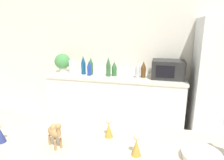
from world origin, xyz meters
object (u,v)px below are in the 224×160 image
object	(u,v)px
back_bottle_1	(89,68)
back_bottle_5	(108,67)
microwave	(168,69)
back_bottle_6	(114,69)
camel_figurine	(55,131)
back_bottle_0	(138,70)
paper_towel_roll	(73,67)
back_bottle_4	(83,65)
fruit_bowl	(202,156)
wise_man_figurine_purple	(1,134)
wise_man_figurine_crimson	(109,129)
wise_man_figurine_blue	(136,146)
back_bottle_2	(91,66)
back_bottle_3	(143,70)
potted_plant	(62,62)

from	to	relation	value
back_bottle_1	back_bottle_5	size ratio (longest dim) A/B	0.80
back_bottle_1	back_bottle_5	distance (m)	0.32
microwave	back_bottle_6	bearing A→B (deg)	-177.45
camel_figurine	microwave	bearing A→B (deg)	72.22
back_bottle_1	back_bottle_0	bearing A→B (deg)	-0.31
paper_towel_roll	microwave	xyz separation A→B (m)	(1.54, 0.08, 0.03)
microwave	back_bottle_4	distance (m)	1.36
back_bottle_5	fruit_bowl	size ratio (longest dim) A/B	1.48
back_bottle_4	microwave	bearing A→B (deg)	1.89
wise_man_figurine_purple	paper_towel_roll	bearing A→B (deg)	103.16
camel_figurine	back_bottle_1	bearing A→B (deg)	104.69
back_bottle_4	back_bottle_0	bearing A→B (deg)	-4.10
wise_man_figurine_crimson	wise_man_figurine_blue	bearing A→B (deg)	-37.52
back_bottle_5	wise_man_figurine_purple	xyz separation A→B (m)	(-0.12, -2.11, -0.01)
back_bottle_0	back_bottle_1	world-z (taller)	back_bottle_0
back_bottle_2	wise_man_figurine_purple	bearing A→B (deg)	-85.02
back_bottle_5	wise_man_figurine_blue	bearing A→B (deg)	-71.15
wise_man_figurine_blue	back_bottle_5	bearing A→B (deg)	108.85
back_bottle_3	back_bottle_6	distance (m)	0.46
potted_plant	fruit_bowl	size ratio (longest dim) A/B	1.55
wise_man_figurine_blue	back_bottle_6	bearing A→B (deg)	106.32
back_bottle_5	back_bottle_0	bearing A→B (deg)	-2.89
back_bottle_0	potted_plant	bearing A→B (deg)	174.77
back_bottle_4	wise_man_figurine_crimson	xyz separation A→B (m)	(0.94, -1.93, -0.02)
potted_plant	wise_man_figurine_blue	distance (m)	2.64
potted_plant	paper_towel_roll	world-z (taller)	potted_plant
back_bottle_4	wise_man_figurine_blue	distance (m)	2.37
wise_man_figurine_crimson	back_bottle_2	bearing A→B (deg)	112.64
back_bottle_4	wise_man_figurine_blue	world-z (taller)	back_bottle_4
potted_plant	back_bottle_0	world-z (taller)	potted_plant
back_bottle_4	wise_man_figurine_blue	bearing A→B (deg)	-61.39
fruit_bowl	wise_man_figurine_blue	size ratio (longest dim) A/B	1.62
wise_man_figurine_blue	wise_man_figurine_purple	world-z (taller)	wise_man_figurine_purple
back_bottle_0	wise_man_figurine_crimson	bearing A→B (deg)	-89.03
microwave	camel_figurine	world-z (taller)	microwave
paper_towel_roll	back_bottle_2	world-z (taller)	back_bottle_2
potted_plant	back_bottle_1	world-z (taller)	potted_plant
back_bottle_4	paper_towel_roll	bearing A→B (deg)	-169.58
back_bottle_3	back_bottle_2	bearing A→B (deg)	178.98
potted_plant	wise_man_figurine_purple	distance (m)	2.32
potted_plant	back_bottle_5	size ratio (longest dim) A/B	1.05
back_bottle_4	fruit_bowl	distance (m)	2.52
back_bottle_4	wise_man_figurine_crimson	distance (m)	2.15
wise_man_figurine_crimson	back_bottle_0	bearing A→B (deg)	90.97
fruit_bowl	wise_man_figurine_blue	distance (m)	0.35
back_bottle_3	fruit_bowl	distance (m)	2.11
potted_plant	back_bottle_3	distance (m)	1.40
back_bottle_0	back_bottle_3	distance (m)	0.11
back_bottle_5	fruit_bowl	bearing A→B (deg)	-62.54
back_bottle_0	back_bottle_2	world-z (taller)	back_bottle_2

